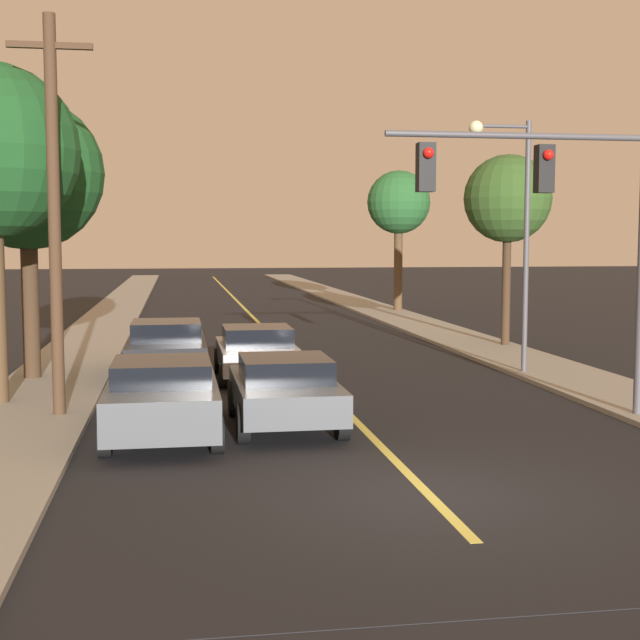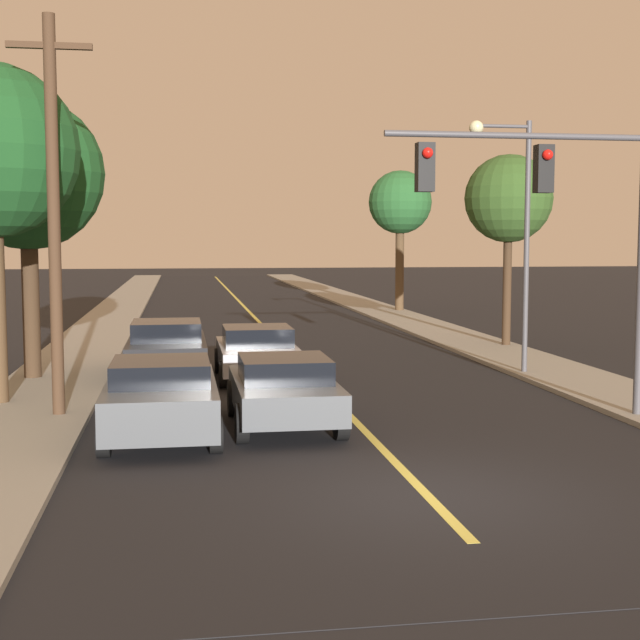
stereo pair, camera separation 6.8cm
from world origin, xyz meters
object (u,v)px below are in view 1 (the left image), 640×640
Objects in this scene: streetlamp_right at (512,210)px; tree_right_near at (508,200)px; tree_right_far at (399,204)px; traffic_signal_mast at (558,206)px; utility_pole_left at (54,209)px; car_near_lane_front at (285,389)px; car_near_lane_second at (257,351)px; car_outer_lane_front at (162,397)px; car_outer_lane_second at (167,348)px; tree_left_far at (27,175)px.

streetlamp_right reaches higher than tree_right_near.
tree_right_near is at bearing -90.23° from tree_right_far.
tree_right_near is at bearing 70.13° from streetlamp_right.
utility_pole_left is (-9.52, 1.77, -0.04)m from traffic_signal_mast.
tree_right_far is (12.97, 24.31, 1.14)m from utility_pole_left.
car_near_lane_front is 0.60× the size of tree_right_far.
traffic_signal_mast is at bearing -50.09° from car_near_lane_second.
tree_right_far reaches higher than traffic_signal_mast.
utility_pole_left is (-2.04, 2.00, 3.38)m from car_outer_lane_front.
streetlamp_right is at bearing -4.47° from car_near_lane_second.
tree_left_far is at bearing -179.17° from car_outer_lane_second.
car_near_lane_second is 7.12m from tree_left_far.
car_outer_lane_front is (-2.26, -6.47, 0.04)m from car_near_lane_second.
car_outer_lane_front is 4.43m from utility_pole_left.
streetlamp_right is 20.49m from tree_right_far.
tree_left_far is 1.12× the size of tree_right_near.
traffic_signal_mast is at bearing -97.53° from tree_right_far.
traffic_signal_mast is 0.83× the size of tree_right_far.
tree_right_far is (10.93, 19.28, 4.49)m from car_outer_lane_second.
streetlamp_right is at bearing -4.83° from tree_left_far.
car_near_lane_second is 7.46m from streetlamp_right.
tree_right_near is at bearing 18.47° from tree_left_far.
car_outer_lane_second is at bearing 109.29° from car_near_lane_front.
car_outer_lane_second is 10.67m from traffic_signal_mast.
traffic_signal_mast is 0.91× the size of tree_right_near.
streetlamp_right is at bearing -109.87° from tree_right_near.
car_near_lane_second is 8.84m from traffic_signal_mast.
car_outer_lane_second is 0.57× the size of utility_pole_left.
streetlamp_right is (6.53, -0.51, 3.58)m from car_near_lane_second.
tree_left_far is 1.02× the size of tree_right_far.
tree_right_near is 0.91× the size of tree_right_far.
car_near_lane_second is at bearing 129.91° from traffic_signal_mast.
car_near_lane_front is at bearing -18.38° from utility_pole_left.
car_outer_lane_second is (-2.26, 6.46, 0.05)m from car_near_lane_front.
car_near_lane_front is 0.92× the size of car_outer_lane_second.
car_outer_lane_second is at bearing 0.83° from tree_left_far.
car_outer_lane_second is 0.78× the size of traffic_signal_mast.
traffic_signal_mast reaches higher than car_near_lane_front.
car_outer_lane_front is at bearing -165.78° from car_near_lane_front.
utility_pole_left is (-2.04, -5.03, 3.35)m from car_outer_lane_second.
car_near_lane_front is 6.84m from car_outer_lane_second.
utility_pole_left reaches higher than car_outer_lane_front.
car_near_lane_front is 0.96× the size of car_outer_lane_front.
car_near_lane_second is 0.72× the size of traffic_signal_mast.
car_near_lane_second is (-0.00, 5.90, -0.01)m from car_near_lane_front.
car_outer_lane_second is at bearing 166.09° from car_near_lane_second.
streetlamp_right is 0.84× the size of utility_pole_left.
tree_right_far is (10.93, 26.31, 4.52)m from car_outer_lane_front.
car_near_lane_front is at bearing -90.00° from car_near_lane_second.
car_near_lane_second is 0.60× the size of tree_right_far.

